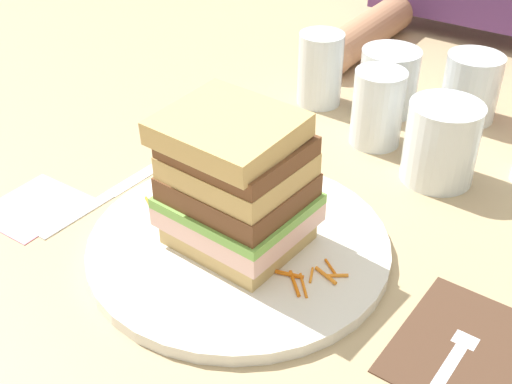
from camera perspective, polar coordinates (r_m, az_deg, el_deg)
name	(u,v)px	position (r m, az deg, el deg)	size (l,w,h in m)	color
ground_plane	(222,247)	(0.66, -3.00, -4.78)	(3.00, 3.00, 0.00)	tan
main_plate	(239,245)	(0.65, -1.50, -4.62)	(0.30, 0.30, 0.01)	white
sandwich	(237,184)	(0.61, -1.70, 0.73)	(0.13, 0.12, 0.14)	tan
carrot_shred_0	(152,202)	(0.70, -9.02, -0.90)	(0.00, 0.00, 0.03)	orange
carrot_shred_1	(166,209)	(0.69, -7.77, -1.44)	(0.00, 0.00, 0.03)	orange
carrot_shred_2	(188,207)	(0.69, -5.93, -1.31)	(0.00, 0.00, 0.02)	orange
carrot_shred_3	(184,212)	(0.69, -6.22, -1.70)	(0.00, 0.00, 0.02)	orange
carrot_shred_4	(163,202)	(0.70, -8.04, -0.84)	(0.00, 0.00, 0.02)	orange
carrot_shred_5	(161,204)	(0.70, -8.21, -1.04)	(0.00, 0.00, 0.03)	orange
carrot_shred_6	(181,210)	(0.69, -6.47, -1.52)	(0.00, 0.00, 0.03)	orange
carrot_shred_7	(184,200)	(0.70, -6.22, -0.67)	(0.00, 0.00, 0.03)	orange
carrot_shred_8	(159,199)	(0.71, -8.42, -0.57)	(0.00, 0.00, 0.03)	orange
carrot_shred_9	(331,267)	(0.62, 6.50, -6.51)	(0.00, 0.00, 0.02)	orange
carrot_shred_10	(295,283)	(0.60, 3.36, -7.90)	(0.00, 0.00, 0.03)	orange
carrot_shred_11	(310,277)	(0.61, 4.70, -7.32)	(0.00, 0.00, 0.02)	orange
carrot_shred_12	(337,275)	(0.61, 6.99, -7.18)	(0.00, 0.00, 0.02)	orange
carrot_shred_13	(289,274)	(0.61, 2.91, -7.14)	(0.00, 0.00, 0.03)	orange
carrot_shred_14	(303,285)	(0.60, 4.13, -8.06)	(0.00, 0.00, 0.03)	orange
carrot_shred_15	(326,275)	(0.61, 6.07, -7.19)	(0.00, 0.00, 0.03)	orange
napkin_dark	(462,346)	(0.59, 17.39, -12.61)	(0.10, 0.14, 0.00)	#4C3323
fork	(452,360)	(0.57, 16.59, -13.78)	(0.02, 0.17, 0.00)	silver
knife	(109,195)	(0.75, -12.64, -0.23)	(0.02, 0.20, 0.00)	silver
juice_glass	(440,147)	(0.77, 15.67, 3.77)	(0.08, 0.08, 0.09)	white
empty_tumbler_0	(471,87)	(0.91, 18.10, 8.62)	(0.07, 0.07, 0.09)	silver
empty_tumbler_1	(378,108)	(0.82, 10.48, 7.18)	(0.06, 0.06, 0.10)	silver
empty_tumbler_2	(320,69)	(0.91, 5.58, 10.55)	(0.06, 0.06, 0.10)	silver
empty_tumbler_3	(388,81)	(0.91, 11.40, 9.39)	(0.08, 0.08, 0.09)	silver
napkin_pink	(34,207)	(0.75, -18.67, -1.21)	(0.09, 0.10, 0.00)	pink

